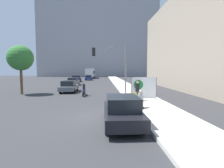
{
  "coord_description": "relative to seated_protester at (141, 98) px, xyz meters",
  "views": [
    {
      "loc": [
        -0.16,
        -9.79,
        2.72
      ],
      "look_at": [
        0.64,
        5.71,
        1.48
      ],
      "focal_mm": 28.0,
      "sensor_mm": 36.0,
      "label": 1
    }
  ],
  "objects": [
    {
      "name": "jogger_on_sidewalk",
      "position": [
        0.33,
        2.76,
        0.17
      ],
      "size": [
        0.34,
        0.34,
        1.62
      ],
      "rotation": [
        0.0,
        0.0,
        3.59
      ],
      "color": "#424247",
      "rests_on": "sidewalk_curb"
    },
    {
      "name": "car_on_road_distant",
      "position": [
        -8.8,
        29.7,
        -0.09
      ],
      "size": [
        1.79,
        4.79,
        1.48
      ],
      "color": "navy",
      "rests_on": "ground_plane"
    },
    {
      "name": "car_on_road_midblock",
      "position": [
        -7.91,
        20.17,
        -0.13
      ],
      "size": [
        1.79,
        4.4,
        1.37
      ],
      "color": "#565B60",
      "rests_on": "ground_plane"
    },
    {
      "name": "building_backdrop_right",
      "position": [
        12.21,
        10.71,
        5.74
      ],
      "size": [
        10.0,
        32.0,
        13.13
      ],
      "color": "gray",
      "rests_on": "ground_plane"
    },
    {
      "name": "car_on_road_far_lane",
      "position": [
        -6.47,
        36.46,
        -0.13
      ],
      "size": [
        1.73,
        4.11,
        1.38
      ],
      "color": "navy",
      "rests_on": "ground_plane"
    },
    {
      "name": "ground_plane",
      "position": [
        -2.38,
        -1.76,
        -0.82
      ],
      "size": [
        160.0,
        160.0,
        0.0
      ],
      "primitive_type": "plane",
      "color": "#303033"
    },
    {
      "name": "street_tree_near_curb",
      "position": [
        -11.73,
        8.58,
        3.23
      ],
      "size": [
        2.8,
        2.8,
        5.48
      ],
      "color": "brown",
      "rests_on": "ground_plane"
    },
    {
      "name": "seated_protester",
      "position": [
        0.0,
        0.0,
        0.0
      ],
      "size": [
        0.97,
        0.77,
        1.2
      ],
      "rotation": [
        0.0,
        0.0,
        0.11
      ],
      "color": "#474C56",
      "rests_on": "sidewalk_curb"
    },
    {
      "name": "sidewalk_curb",
      "position": [
        1.01,
        13.24,
        -0.73
      ],
      "size": [
        3.06,
        90.0,
        0.18
      ],
      "primitive_type": "cube",
      "color": "beige",
      "rests_on": "ground_plane"
    },
    {
      "name": "motorcycle_on_road",
      "position": [
        -4.57,
        7.02,
        -0.26
      ],
      "size": [
        0.28,
        2.19,
        1.32
      ],
      "color": "navy",
      "rests_on": "ground_plane"
    },
    {
      "name": "traffic_light_pole",
      "position": [
        -1.47,
        6.87,
        2.87
      ],
      "size": [
        3.63,
        3.39,
        5.11
      ],
      "color": "slate",
      "rests_on": "sidewalk_curb"
    },
    {
      "name": "protest_banner",
      "position": [
        0.95,
        3.17,
        0.38
      ],
      "size": [
        2.21,
        0.06,
        1.94
      ],
      "color": "slate",
      "rests_on": "sidewalk_curb"
    },
    {
      "name": "building_backdrop_far",
      "position": [
        -4.38,
        69.52,
        15.9
      ],
      "size": [
        52.0,
        12.0,
        33.44
      ],
      "color": "#99999E",
      "rests_on": "ground_plane"
    },
    {
      "name": "car_on_road_nearest",
      "position": [
        -6.78,
        10.43,
        -0.12
      ],
      "size": [
        1.77,
        4.55,
        1.41
      ],
      "color": "#565B60",
      "rests_on": "ground_plane"
    },
    {
      "name": "city_bus_on_road",
      "position": [
        -6.85,
        48.93,
        1.05
      ],
      "size": [
        2.49,
        11.96,
        3.26
      ],
      "color": "silver",
      "rests_on": "ground_plane"
    },
    {
      "name": "parked_car_curbside",
      "position": [
        -1.6,
        -3.08,
        -0.1
      ],
      "size": [
        1.74,
        4.24,
        1.45
      ],
      "color": "black",
      "rests_on": "ground_plane"
    }
  ]
}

